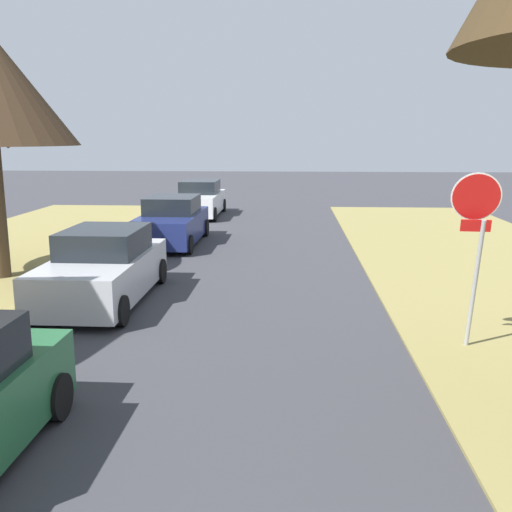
# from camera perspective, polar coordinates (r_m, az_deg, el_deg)

# --- Properties ---
(stop_sign_far) EXTENTS (0.82, 0.63, 2.93)m
(stop_sign_far) POSITION_cam_1_polar(r_m,az_deg,el_deg) (10.16, 20.73, 3.08)
(stop_sign_far) COLOR #9EA0A5
(stop_sign_far) RESTS_ON grass_verge_right
(parked_sedan_silver) EXTENTS (1.97, 4.41, 1.57)m
(parked_sedan_silver) POSITION_cam_1_polar(r_m,az_deg,el_deg) (13.07, -14.74, -1.18)
(parked_sedan_silver) COLOR #BCBCC1
(parked_sedan_silver) RESTS_ON ground
(parked_sedan_navy) EXTENTS (1.97, 4.41, 1.57)m
(parked_sedan_navy) POSITION_cam_1_polar(r_m,az_deg,el_deg) (19.56, -8.26, 3.28)
(parked_sedan_navy) COLOR navy
(parked_sedan_navy) RESTS_ON ground
(parked_sedan_white) EXTENTS (1.97, 4.41, 1.57)m
(parked_sedan_white) POSITION_cam_1_polar(r_m,az_deg,el_deg) (26.38, -5.55, 5.51)
(parked_sedan_white) COLOR white
(parked_sedan_white) RESTS_ON ground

